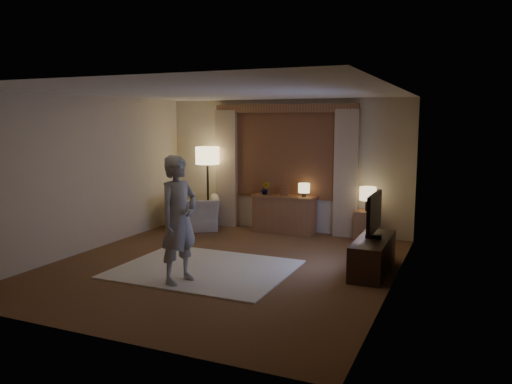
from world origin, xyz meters
The scene contains 13 objects.
room centered at (0.00, 0.50, 1.33)m, with size 5.04×5.54×2.64m.
rug centered at (-0.15, -0.28, 0.01)m, with size 2.50×2.00×0.02m, color #F1E4CA.
sideboard centered at (0.08, 2.50, 0.35)m, with size 1.20×0.40×0.70m, color brown.
picture_frame centered at (0.08, 2.50, 0.80)m, with size 0.16×0.02×0.20m, color brown.
plant centered at (-0.32, 2.50, 0.85)m, with size 0.17×0.13×0.30m, color #999999.
table_lamp_sideboard centered at (0.48, 2.50, 0.90)m, with size 0.22×0.22×0.30m.
floor_lamp centered at (-1.55, 2.38, 1.39)m, with size 0.48×0.48×1.66m.
armchair centered at (-1.71, 2.04, 0.33)m, with size 1.02×0.90×0.67m, color beige.
side_table centered at (1.70, 2.45, 0.28)m, with size 0.40×0.40×0.56m, color brown.
table_lamp_side centered at (1.70, 2.45, 0.87)m, with size 0.30×0.30×0.44m.
tv_stand centered at (2.15, 0.60, 0.25)m, with size 0.45×1.40×0.50m, color black.
tv centered at (2.15, 0.60, 0.86)m, with size 0.22×0.91×0.66m.
person centered at (-0.16, -0.94, 0.88)m, with size 0.63×0.41×1.72m, color #AFAAA1.
Camera 1 is at (3.38, -6.53, 2.19)m, focal length 35.00 mm.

